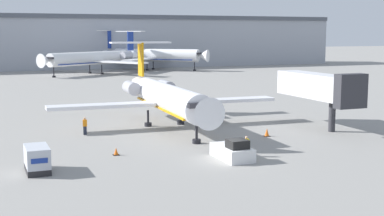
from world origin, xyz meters
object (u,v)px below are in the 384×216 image
Objects in this scene: traffic_cone_left at (116,152)px; airplane_main at (166,97)px; worker_near_tug at (246,146)px; luggage_cart at (37,159)px; worker_by_wing at (85,126)px; pushback_tug at (233,151)px; airplane_parked_far_right at (153,55)px; traffic_cone_right at (267,132)px; jet_bridge at (319,87)px; airplane_parked_far_left at (93,58)px.

airplane_main is at bearing 53.90° from traffic_cone_left.
luggage_cart is at bearing 175.71° from worker_near_tug.
worker_by_wing is at bearing 65.60° from luggage_cart.
pushback_tug is 6.59× the size of traffic_cone_left.
luggage_cart is at bearing -114.40° from worker_by_wing.
worker_near_tug is at bearing -103.60° from airplane_parked_far_right.
traffic_cone_right is (7.33, -9.17, -2.86)m from airplane_main.
worker_by_wing reaches higher than traffic_cone_right.
airplane_parked_far_right reaches higher than airplane_main.
worker_near_tug is 10.87m from traffic_cone_left.
traffic_cone_left is 24.14m from jet_bridge.
airplane_parked_far_right is (34.67, 97.90, 3.80)m from traffic_cone_left.
traffic_cone_left is at bearing -100.42° from airplane_parked_far_left.
worker_by_wing reaches higher than worker_near_tug.
luggage_cart is 109.26m from airplane_parked_far_right.
traffic_cone_left is 0.79× the size of traffic_cone_right.
pushback_tug is 1.34× the size of luggage_cart.
worker_by_wing is 0.15× the size of jet_bridge.
pushback_tug is 9.73m from traffic_cone_left.
traffic_cone_right is (5.92, 6.92, -0.50)m from worker_near_tug.
worker_near_tug is 2.65× the size of traffic_cone_left.
airplane_main is 78.18m from airplane_parked_far_left.
luggage_cart is at bearing -154.49° from traffic_cone_left.
airplane_main reaches higher than worker_by_wing.
airplane_parked_far_right is (41.35, 101.09, 3.14)m from luggage_cart.
airplane_parked_far_left is at bearing 84.16° from airplane_main.
pushback_tug is at bearing -147.65° from jet_bridge.
worker_near_tug is 9.12m from traffic_cone_right.
traffic_cone_right is 0.03× the size of airplane_parked_far_left.
pushback_tug is 2.49× the size of worker_near_tug.
jet_bridge is at bearing -25.51° from airplane_main.
jet_bridge is at bearing 11.09° from traffic_cone_left.
airplane_main is 31.41× the size of traffic_cone_right.
airplane_parked_far_left reaches higher than airplane_main.
airplane_parked_far_right is (24.76, 102.33, 3.21)m from worker_near_tug.
jet_bridge is (30.02, 7.76, 3.49)m from luggage_cart.
luggage_cart is 23.22m from traffic_cone_right.
airplane_parked_far_left is (7.95, 77.77, 0.71)m from airplane_main.
traffic_cone_right is 0.07× the size of jet_bridge.
airplane_main is 8.02× the size of luggage_cart.
luggage_cart is 4.93× the size of traffic_cone_left.
traffic_cone_right is 0.03× the size of airplane_parked_far_right.
luggage_cart reaches higher than traffic_cone_right.
luggage_cart is at bearing -135.64° from airplane_main.
airplane_parked_far_right is (18.22, 8.47, 0.15)m from airplane_parked_far_left.
pushback_tug is at bearing -6.38° from luggage_cart.
airplane_parked_far_right is 2.27× the size of jet_bridge.
traffic_cone_right is at bearing -51.35° from airplane_main.
airplane_parked_far_left is at bearing 75.98° from luggage_cart.
worker_near_tug is at bearing -93.99° from airplane_parked_far_left.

